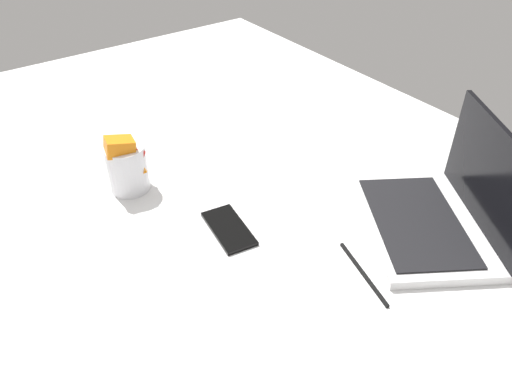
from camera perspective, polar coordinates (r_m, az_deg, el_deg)
bed_mattress at (r=127.55cm, az=-4.86°, el=-0.54°), size 180.00×140.00×18.00cm
laptop at (r=108.02cm, az=20.33°, el=-2.04°), size 40.17×36.98×23.00cm
snack_cup at (r=115.06cm, az=-14.47°, el=3.01°), size 9.02×9.62×14.16cm
cell_phone at (r=103.39cm, az=-3.13°, el=-4.19°), size 14.87×8.84×0.80cm
charger_cable at (r=96.28cm, az=12.14°, el=-9.08°), size 16.54×5.15×0.60cm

